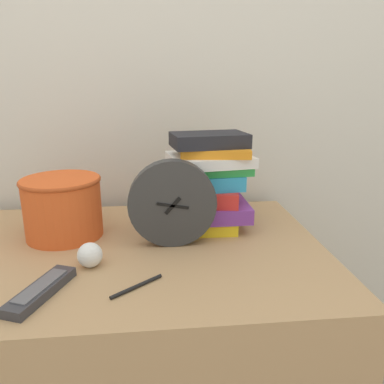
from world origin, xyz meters
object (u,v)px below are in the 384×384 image
(basket, at_px, (63,205))
(tv_remote, at_px, (41,290))
(desk_clock, at_px, (172,204))
(pen, at_px, (137,286))
(book_stack, at_px, (208,182))
(crumpled_paper_ball, at_px, (90,255))

(basket, distance_m, tv_remote, 0.32)
(desk_clock, distance_m, pen, 0.25)
(desk_clock, height_order, pen, desk_clock)
(book_stack, xyz_separation_m, tv_remote, (-0.39, -0.34, -0.12))
(book_stack, distance_m, crumpled_paper_ball, 0.39)
(book_stack, relative_size, crumpled_paper_ball, 4.77)
(tv_remote, bearing_deg, desk_clock, 38.03)
(tv_remote, height_order, pen, tv_remote)
(desk_clock, height_order, crumpled_paper_ball, desk_clock)
(desk_clock, xyz_separation_m, pen, (-0.09, -0.21, -0.11))
(desk_clock, distance_m, crumpled_paper_ball, 0.24)
(book_stack, height_order, pen, book_stack)
(desk_clock, distance_m, basket, 0.31)
(tv_remote, xyz_separation_m, pen, (0.19, 0.01, -0.01))
(tv_remote, bearing_deg, basket, 93.28)
(pen, bearing_deg, crumpled_paper_ball, 135.76)
(basket, distance_m, pen, 0.37)
(tv_remote, xyz_separation_m, crumpled_paper_ball, (0.08, 0.11, 0.02))
(basket, relative_size, pen, 2.02)
(desk_clock, relative_size, book_stack, 0.82)
(tv_remote, height_order, crumpled_paper_ball, crumpled_paper_ball)
(desk_clock, xyz_separation_m, book_stack, (0.11, 0.12, 0.02))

